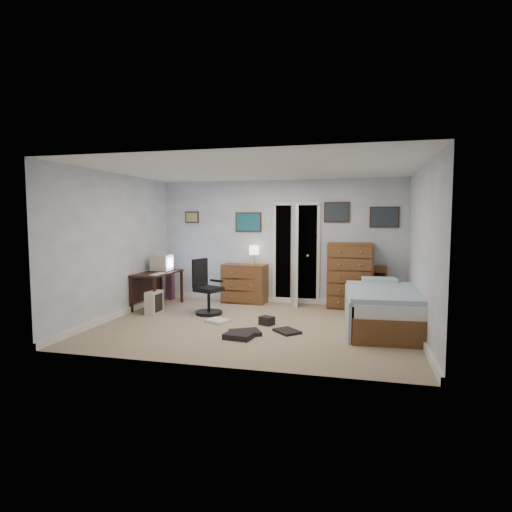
{
  "coord_description": "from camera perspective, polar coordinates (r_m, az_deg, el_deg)",
  "views": [
    {
      "loc": [
        1.65,
        -6.59,
        1.73
      ],
      "look_at": [
        -0.07,
        0.3,
        1.1
      ],
      "focal_mm": 30.0,
      "sensor_mm": 36.0,
      "label": 1
    }
  ],
  "objects": [
    {
      "name": "office_chair",
      "position": [
        7.79,
        -6.64,
        -4.9
      ],
      "size": [
        0.62,
        0.62,
        1.0
      ],
      "rotation": [
        0.0,
        0.0,
        -0.36
      ],
      "color": "black",
      "rests_on": "floor"
    },
    {
      "name": "keyboard",
      "position": [
        8.12,
        -12.98,
        -2.37
      ],
      "size": [
        0.15,
        0.37,
        0.02
      ],
      "primitive_type": "cube",
      "rotation": [
        0.0,
        0.0,
        -0.03
      ],
      "color": "beige",
      "rests_on": "computer_desk"
    },
    {
      "name": "bed",
      "position": [
        7.05,
        16.56,
        -6.63
      ],
      "size": [
        1.25,
        2.17,
        0.69
      ],
      "rotation": [
        0.0,
        0.0,
        0.07
      ],
      "color": "brown",
      "rests_on": "floor"
    },
    {
      "name": "table_lamp",
      "position": [
        8.66,
        -0.25,
        0.71
      ],
      "size": [
        0.21,
        0.21,
        0.39
      ],
      "rotation": [
        0.0,
        0.0,
        -0.07
      ],
      "color": "gold",
      "rests_on": "low_dresser"
    },
    {
      "name": "headboard_bookcase",
      "position": [
        8.55,
        13.95,
        -3.81
      ],
      "size": [
        0.92,
        0.28,
        0.82
      ],
      "rotation": [
        0.0,
        0.0,
        0.05
      ],
      "color": "brown",
      "rests_on": "floor"
    },
    {
      "name": "crt_monitor",
      "position": [
        8.62,
        -12.43,
        -0.88
      ],
      "size": [
        0.37,
        0.34,
        0.33
      ],
      "rotation": [
        0.0,
        0.0,
        -0.03
      ],
      "color": "beige",
      "rests_on": "computer_desk"
    },
    {
      "name": "floor_clutter",
      "position": [
        6.62,
        -1.03,
        -9.75
      ],
      "size": [
        1.68,
        1.21,
        0.14
      ],
      "rotation": [
        0.0,
        0.0,
        0.08
      ],
      "color": "silver",
      "rests_on": "floor"
    },
    {
      "name": "floor",
      "position": [
        7.01,
        -0.04,
        -9.3
      ],
      "size": [
        5.0,
        4.0,
        0.02
      ],
      "primitive_type": "cube",
      "color": "tan",
      "rests_on": "ground"
    },
    {
      "name": "media_stack",
      "position": [
        9.32,
        -11.39,
        -3.45
      ],
      "size": [
        0.15,
        0.15,
        0.73
      ],
      "primitive_type": "cube",
      "rotation": [
        0.0,
        0.0,
        -0.03
      ],
      "color": "maroon",
      "rests_on": "floor"
    },
    {
      "name": "tall_dresser",
      "position": [
        8.42,
        12.44,
        -2.56
      ],
      "size": [
        0.86,
        0.51,
        1.26
      ],
      "primitive_type": "cube",
      "rotation": [
        0.0,
        0.0,
        0.01
      ],
      "color": "brown",
      "rests_on": "floor"
    },
    {
      "name": "computer_desk",
      "position": [
        8.58,
        -13.45,
        -3.13
      ],
      "size": [
        0.58,
        1.2,
        0.69
      ],
      "rotation": [
        0.0,
        0.0,
        -0.03
      ],
      "color": "black",
      "rests_on": "floor"
    },
    {
      "name": "pc_tower",
      "position": [
        8.02,
        -13.42,
        -6.03
      ],
      "size": [
        0.2,
        0.39,
        0.41
      ],
      "rotation": [
        0.0,
        0.0,
        -0.03
      ],
      "color": "beige",
      "rests_on": "floor"
    },
    {
      "name": "low_dresser",
      "position": [
        8.78,
        -1.51,
        -3.68
      ],
      "size": [
        0.92,
        0.5,
        0.79
      ],
      "primitive_type": "cube",
      "rotation": [
        0.0,
        0.0,
        -0.07
      ],
      "color": "brown",
      "rests_on": "floor"
    },
    {
      "name": "doorway",
      "position": [
        8.99,
        5.63,
        0.4
      ],
      "size": [
        0.96,
        1.12,
        2.05
      ],
      "color": "black",
      "rests_on": "floor"
    },
    {
      "name": "wall_posters",
      "position": [
        8.64,
        6.85,
        5.14
      ],
      "size": [
        4.38,
        0.04,
        0.6
      ],
      "color": "#331E11",
      "rests_on": "floor"
    }
  ]
}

